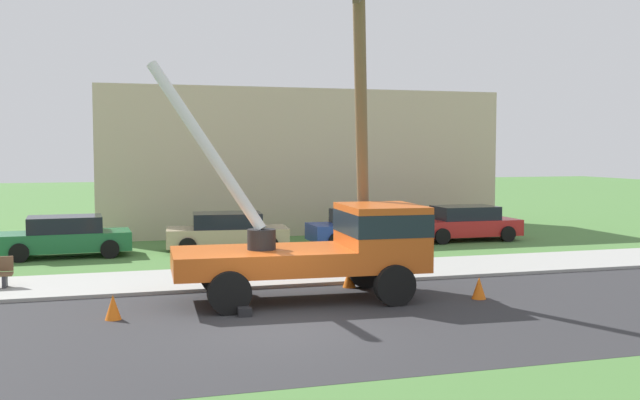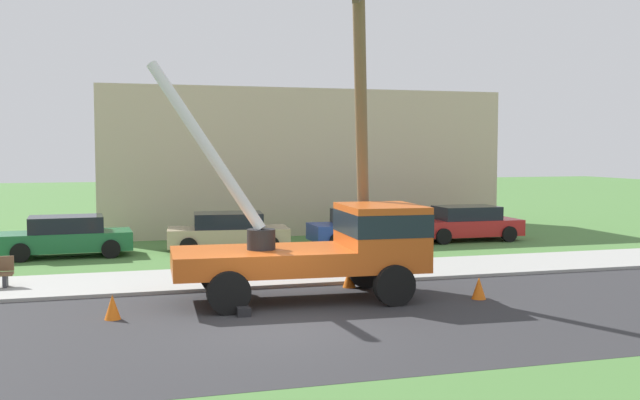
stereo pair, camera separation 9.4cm
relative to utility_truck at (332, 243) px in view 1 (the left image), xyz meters
The scene contains 13 objects.
ground_plane 9.85m from the utility_truck, 100.72° to the left, with size 120.00×120.00×0.00m, color #477538.
road_asphalt 3.34m from the utility_truck, 126.82° to the right, with size 80.00×8.10×0.01m, color #2B2B2D.
sidewalk_strip 4.02m from the utility_truck, 118.60° to the left, with size 80.00×3.39×0.10m, color #9E9E99.
utility_truck is the anchor object (origin of this frame).
leaning_utility_pole 3.40m from the utility_truck, 41.10° to the left, with size 1.59×3.16×8.70m.
traffic_cone_ahead 3.87m from the utility_truck, 17.68° to the right, with size 0.36×0.36×0.56m, color orange.
traffic_cone_behind 5.51m from the utility_truck, behind, with size 0.36×0.36×0.56m, color orange.
traffic_cone_curbside 1.88m from the utility_truck, 54.29° to the left, with size 0.36×0.36×0.56m, color orange.
parked_sedan_green 11.65m from the utility_truck, 126.10° to the left, with size 4.48×2.15×1.42m.
parked_sedan_tan 9.30m from the utility_truck, 97.38° to the left, with size 4.55×2.28×1.42m.
parked_sedan_blue 10.29m from the utility_truck, 65.52° to the left, with size 4.40×2.02×1.42m.
parked_sedan_red 12.99m from the utility_truck, 47.72° to the left, with size 4.41×2.04×1.42m.
lowrise_building_backdrop 16.46m from the utility_truck, 79.13° to the left, with size 18.00×6.00×6.40m, color #C6B293.
Camera 1 is at (-3.55, -14.90, 3.76)m, focal length 40.80 mm.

